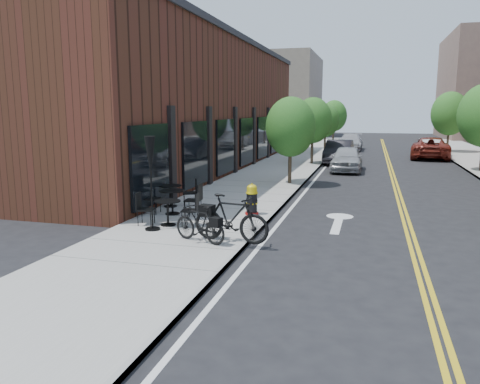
% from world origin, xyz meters
% --- Properties ---
extents(ground, '(120.00, 120.00, 0.00)m').
position_xyz_m(ground, '(0.00, 0.00, 0.00)').
color(ground, black).
rests_on(ground, ground).
extents(sidewalk_near, '(4.00, 70.00, 0.12)m').
position_xyz_m(sidewalk_near, '(-2.00, 10.00, 0.06)').
color(sidewalk_near, '#9E9B93').
rests_on(sidewalk_near, ground).
extents(building_near, '(5.00, 28.00, 7.00)m').
position_xyz_m(building_near, '(-6.50, 14.00, 3.50)').
color(building_near, '#432315').
rests_on(building_near, ground).
extents(bg_building_left, '(8.00, 14.00, 10.00)m').
position_xyz_m(bg_building_left, '(-8.00, 48.00, 5.00)').
color(bg_building_left, '#726656').
rests_on(bg_building_left, ground).
extents(tree_near_a, '(2.20, 2.20, 3.81)m').
position_xyz_m(tree_near_a, '(-0.60, 9.00, 2.60)').
color(tree_near_a, '#382B1E').
rests_on(tree_near_a, sidewalk_near).
extents(tree_near_b, '(2.30, 2.30, 3.98)m').
position_xyz_m(tree_near_b, '(-0.60, 17.00, 2.71)').
color(tree_near_b, '#382B1E').
rests_on(tree_near_b, sidewalk_near).
extents(tree_near_c, '(2.10, 2.10, 3.67)m').
position_xyz_m(tree_near_c, '(-0.60, 25.00, 2.53)').
color(tree_near_c, '#382B1E').
rests_on(tree_near_c, sidewalk_near).
extents(tree_near_d, '(2.40, 2.40, 4.11)m').
position_xyz_m(tree_near_d, '(-0.60, 33.00, 2.79)').
color(tree_near_d, '#382B1E').
rests_on(tree_near_d, sidewalk_near).
extents(tree_far_c, '(2.80, 2.80, 4.62)m').
position_xyz_m(tree_far_c, '(8.60, 28.00, 3.06)').
color(tree_far_c, '#382B1E').
rests_on(tree_far_c, sidewalk_far).
extents(fire_hydrant, '(0.54, 0.54, 0.98)m').
position_xyz_m(fire_hydrant, '(-0.66, 2.31, 0.59)').
color(fire_hydrant, maroon).
rests_on(fire_hydrant, sidewalk_near).
extents(bicycle_left, '(1.61, 0.94, 0.93)m').
position_xyz_m(bicycle_left, '(-1.12, -1.07, 0.59)').
color(bicycle_left, black).
rests_on(bicycle_left, sidewalk_near).
extents(bicycle_right, '(2.05, 0.81, 1.20)m').
position_xyz_m(bicycle_right, '(-0.38, -0.85, 0.72)').
color(bicycle_right, black).
rests_on(bicycle_right, sidewalk_near).
extents(bistro_set_a, '(1.76, 0.85, 0.93)m').
position_xyz_m(bistro_set_a, '(-2.60, 0.30, 0.59)').
color(bistro_set_a, black).
rests_on(bistro_set_a, sidewalk_near).
extents(bistro_set_b, '(1.79, 1.12, 0.95)m').
position_xyz_m(bistro_set_b, '(-3.60, 2.71, 0.60)').
color(bistro_set_b, black).
rests_on(bistro_set_b, sidewalk_near).
extents(bistro_set_c, '(1.85, 0.84, 0.99)m').
position_xyz_m(bistro_set_c, '(-3.06, 1.65, 0.62)').
color(bistro_set_c, black).
rests_on(bistro_set_c, sidewalk_near).
extents(patio_umbrella, '(0.41, 0.41, 2.55)m').
position_xyz_m(patio_umbrella, '(-2.80, -0.28, 1.95)').
color(patio_umbrella, black).
rests_on(patio_umbrella, sidewalk_near).
extents(parked_car_a, '(1.65, 4.07, 1.38)m').
position_xyz_m(parked_car_a, '(1.60, 14.74, 0.69)').
color(parked_car_a, '#A1A4A9').
rests_on(parked_car_a, ground).
extents(parked_car_b, '(1.69, 4.52, 1.47)m').
position_xyz_m(parked_car_b, '(0.91, 18.51, 0.74)').
color(parked_car_b, black).
rests_on(parked_car_b, ground).
extents(parked_car_c, '(2.02, 4.75, 1.37)m').
position_xyz_m(parked_car_c, '(1.16, 28.71, 0.68)').
color(parked_car_c, '#ADADB2').
rests_on(parked_car_c, ground).
extents(parked_car_far, '(3.03, 5.60, 1.49)m').
position_xyz_m(parked_car_far, '(6.85, 23.24, 0.75)').
color(parked_car_far, maroon).
rests_on(parked_car_far, ground).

